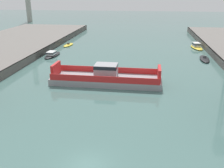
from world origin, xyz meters
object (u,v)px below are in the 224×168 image
object	(u,v)px
moored_boat_near_right	(68,45)
moored_boat_mid_right	(196,46)
chain_ferry	(106,77)
moored_boat_far_left	(52,54)
moored_boat_near_left	(204,59)

from	to	relation	value
moored_boat_near_right	moored_boat_mid_right	world-z (taller)	moored_boat_mid_right
chain_ferry	moored_boat_near_right	bearing A→B (deg)	117.93
chain_ferry	moored_boat_near_right	xyz separation A→B (m)	(-16.76, 31.62, -0.87)
moored_boat_mid_right	chain_ferry	bearing A→B (deg)	-122.54
chain_ferry	moored_boat_mid_right	distance (m)	39.34
chain_ferry	moored_boat_far_left	bearing A→B (deg)	133.12
chain_ferry	moored_boat_near_left	distance (m)	28.56
chain_ferry	moored_boat_near_right	distance (m)	35.80
moored_boat_near_left	moored_boat_near_right	xyz separation A→B (m)	(-37.59, 12.09, -0.06)
moored_boat_far_left	moored_boat_mid_right	bearing A→B (deg)	21.80
moored_boat_near_left	moored_boat_near_right	size ratio (longest dim) A/B	1.19
chain_ferry	moored_boat_near_left	world-z (taller)	chain_ferry
moored_boat_near_right	moored_boat_near_left	bearing A→B (deg)	-17.82
moored_boat_near_left	moored_boat_mid_right	bearing A→B (deg)	88.61
moored_boat_mid_right	moored_boat_near_right	bearing A→B (deg)	-177.67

